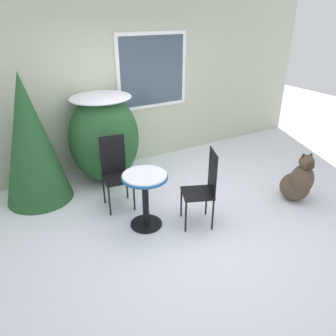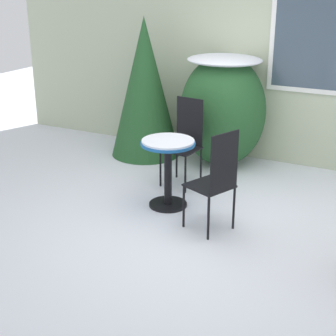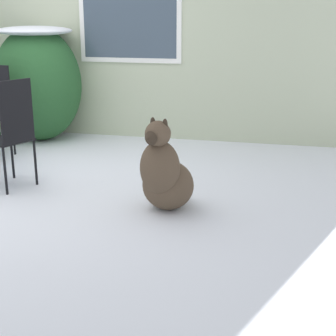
{
  "view_description": "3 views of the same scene",
  "coord_description": "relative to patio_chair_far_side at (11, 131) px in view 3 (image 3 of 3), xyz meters",
  "views": [
    {
      "loc": [
        -2.1,
        -3.0,
        2.58
      ],
      "look_at": [
        0.0,
        0.6,
        0.55
      ],
      "focal_mm": 35.0,
      "sensor_mm": 36.0,
      "label": 1
    },
    {
      "loc": [
        1.77,
        -4.34,
        2.36
      ],
      "look_at": [
        -0.55,
        0.24,
        0.44
      ],
      "focal_mm": 55.0,
      "sensor_mm": 36.0,
      "label": 2
    },
    {
      "loc": [
        2.59,
        -4.26,
        1.61
      ],
      "look_at": [
        1.66,
        -0.29,
        0.36
      ],
      "focal_mm": 55.0,
      "sensor_mm": 36.0,
      "label": 3
    }
  ],
  "objects": [
    {
      "name": "shrub_left",
      "position": [
        -0.64,
        1.82,
        0.21
      ],
      "size": [
        1.11,
        1.02,
        1.44
      ],
      "color": "#235128",
      "rests_on": "ground_plane"
    },
    {
      "name": "ground_plane",
      "position": [
        -0.13,
        0.09,
        -0.55
      ],
      "size": [
        16.0,
        16.0,
        0.0
      ],
      "primitive_type": "plane",
      "color": "white"
    },
    {
      "name": "house_wall",
      "position": [
        -0.09,
        2.28,
        0.83
      ],
      "size": [
        8.0,
        0.1,
        2.73
      ],
      "color": "#B2BC9E",
      "rests_on": "ground_plane"
    },
    {
      "name": "patio_chair_far_side",
      "position": [
        0.0,
        0.0,
        0.0
      ],
      "size": [
        0.5,
        0.5,
        1.03
      ],
      "rotation": [
        0.0,
        0.0,
        4.31
      ],
      "color": "black",
      "rests_on": "ground_plane"
    },
    {
      "name": "dog",
      "position": [
        1.51,
        -0.25,
        -0.24
      ],
      "size": [
        0.55,
        0.62,
        0.81
      ],
      "rotation": [
        0.0,
        0.0,
        -0.32
      ],
      "color": "#4C3D2D",
      "rests_on": "ground_plane"
    }
  ]
}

